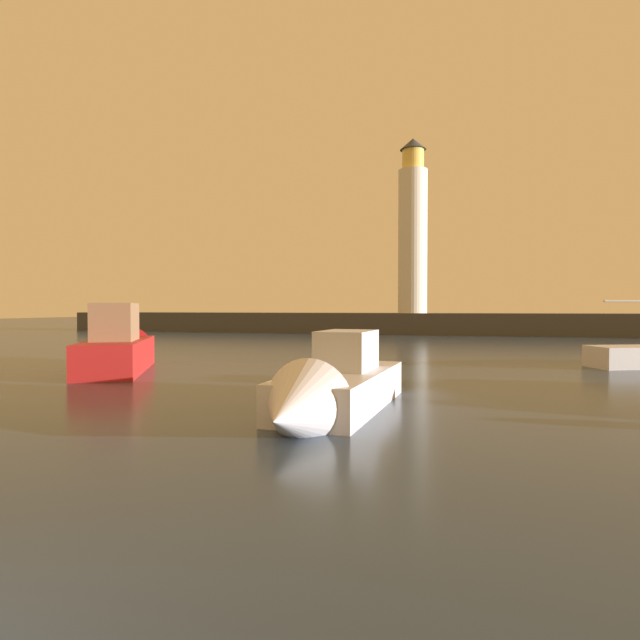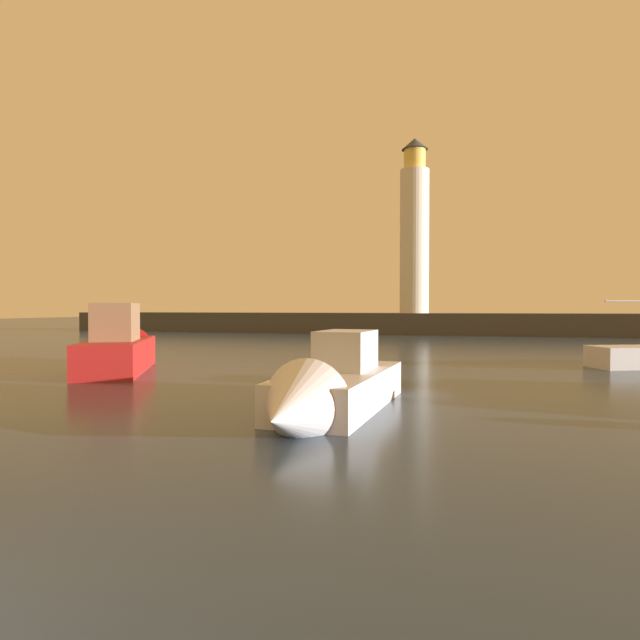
{
  "view_description": "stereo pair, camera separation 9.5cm",
  "coord_description": "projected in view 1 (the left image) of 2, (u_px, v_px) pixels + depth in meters",
  "views": [
    {
      "loc": [
        4.49,
        -1.91,
        2.72
      ],
      "look_at": [
        -0.71,
        17.08,
        2.27
      ],
      "focal_mm": 29.22,
      "sensor_mm": 36.0,
      "label": 1
    },
    {
      "loc": [
        4.58,
        -1.88,
        2.72
      ],
      "look_at": [
        -0.71,
        17.08,
        2.27
      ],
      "focal_mm": 29.22,
      "sensor_mm": 36.0,
      "label": 2
    }
  ],
  "objects": [
    {
      "name": "breakwater",
      "position": [
        418.0,
        323.0,
        54.7
      ],
      "size": [
        80.94,
        5.26,
        2.18
      ],
      "primitive_type": "cube",
      "color": "#423F3D",
      "rests_on": "ground_plane"
    },
    {
      "name": "motorboat_0",
      "position": [
        121.0,
        348.0,
        23.15
      ],
      "size": [
        5.67,
        8.4,
        3.27
      ],
      "color": "#B21E1E",
      "rests_on": "ground_plane"
    },
    {
      "name": "lighthouse",
      "position": [
        413.0,
        231.0,
        54.63
      ],
      "size": [
        3.02,
        3.02,
        18.3
      ],
      "color": "silver",
      "rests_on": "breakwater"
    },
    {
      "name": "motorboat_3",
      "position": [
        328.0,
        391.0,
        13.1
      ],
      "size": [
        2.63,
        7.73,
        2.59
      ],
      "color": "silver",
      "rests_on": "ground_plane"
    },
    {
      "name": "ground_plane",
      "position": [
        378.0,
        357.0,
        28.91
      ],
      "size": [
        220.0,
        220.0,
        0.0
      ],
      "primitive_type": "plane",
      "color": "#2D3D51"
    }
  ]
}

